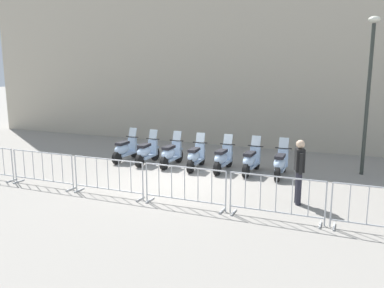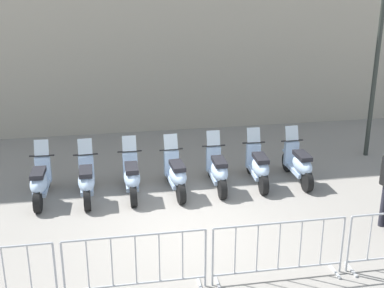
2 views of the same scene
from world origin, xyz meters
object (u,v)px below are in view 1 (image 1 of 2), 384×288
Objects in this scene: motorcycle_0 at (125,150)px; barrier_segment_2 at (108,177)px; barrier_segment_3 at (185,187)px; motorcycle_1 at (147,152)px; barrier_segment_1 at (43,169)px; motorcycle_5 at (251,161)px; motorcycle_2 at (171,154)px; motorcycle_4 at (223,159)px; barrier_segment_4 at (276,198)px; motorcycle_3 at (196,157)px; street_lamp at (369,80)px; motorcycle_6 at (280,164)px; officer_near_row_end at (299,168)px.

motorcycle_0 reaches higher than barrier_segment_2.
barrier_segment_2 and barrier_segment_3 have the same top height.
barrier_segment_1 is at bearing -115.02° from motorcycle_1.
motorcycle_5 is at bearing -2.04° from motorcycle_0.
motorcycle_1 is 1.00× the size of motorcycle_2.
barrier_segment_2 is (-3.32, -3.68, 0.07)m from motorcycle_5.
barrier_segment_2 is (-2.32, -3.66, 0.07)m from motorcycle_4.
barrier_segment_1 is 1.00× the size of barrier_segment_4.
motorcycle_3 is 0.99m from motorcycle_4.
barrier_segment_2 is 1.00× the size of barrier_segment_3.
motorcycle_2 reaches higher than barrier_segment_2.
motorcycle_0 is at bearing 175.79° from motorcycle_2.
motorcycle_1 is 8.11m from street_lamp.
motorcycle_6 is at bearing -1.34° from motorcycle_2.
street_lamp is at bearing 27.25° from motorcycle_6.
motorcycle_0 is 0.33× the size of street_lamp.
motorcycle_5 is at bearing 47.94° from barrier_segment_2.
barrier_segment_3 is (4.02, -3.95, 0.07)m from motorcycle_0.
motorcycle_6 is 7.55m from barrier_segment_1.
barrier_segment_4 is (4.39, -3.89, 0.07)m from motorcycle_2.
motorcycle_5 is at bearing 125.03° from officer_near_row_end.
motorcycle_0 is at bearing 79.53° from barrier_segment_1.
motorcycle_5 is 1.00m from motorcycle_6.
motorcycle_1 is 1.00× the size of motorcycle_4.
motorcycle_4 is at bearing -2.74° from motorcycle_0.
barrier_segment_3 is (-0.96, -3.77, 0.07)m from motorcycle_5.
barrier_segment_4 is (3.39, -3.81, 0.07)m from motorcycle_3.
barrier_segment_4 is at bearing -112.91° from street_lamp.
motorcycle_5 is 0.76× the size of barrier_segment_2.
street_lamp is 3.00× the size of officer_near_row_end.
motorcycle_4 is at bearing -164.43° from street_lamp.
barrier_segment_2 and barrier_segment_4 have the same top height.
barrier_segment_2 is at bearing -140.07° from motorcycle_6.
motorcycle_6 is (2.00, -0.05, 0.00)m from motorcycle_4.
street_lamp reaches higher than barrier_segment_3.
motorcycle_0 is 1.00× the size of motorcycle_2.
motorcycle_2 and motorcycle_5 have the same top height.
motorcycle_3 is at bearing 43.75° from barrier_segment_1.
motorcycle_4 reaches higher than barrier_segment_3.
barrier_segment_3 is 7.26m from street_lamp.
officer_near_row_end reaches higher than barrier_segment_2.
motorcycle_5 is 4.11m from barrier_segment_4.
street_lamp is at bearing 19.44° from motorcycle_5.
motorcycle_4 is 0.76× the size of barrier_segment_4.
barrier_segment_3 is at bearing -2.25° from barrier_segment_1.
officer_near_row_end is at bearing 72.99° from barrier_segment_4.
motorcycle_6 reaches higher than barrier_segment_1.
street_lamp is (5.55, 1.31, 2.72)m from motorcycle_3.
barrier_segment_3 is 1.31× the size of officer_near_row_end.
motorcycle_3 is (2.99, -0.23, 0.00)m from motorcycle_0.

